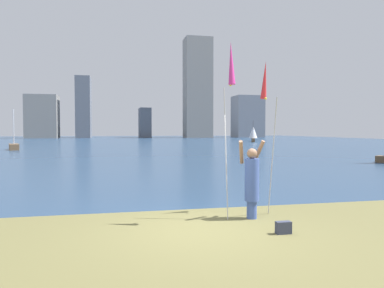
% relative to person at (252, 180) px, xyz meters
% --- Properties ---
extents(ground, '(120.00, 138.00, 0.12)m').
position_rel_person_xyz_m(ground, '(-1.45, 50.24, -0.99)').
color(ground, brown).
extents(person, '(0.69, 0.51, 1.89)m').
position_rel_person_xyz_m(person, '(0.00, 0.00, 0.00)').
color(person, '#3F59A5').
rests_on(person, ground).
extents(kite_flag_left, '(0.16, 0.70, 4.17)m').
position_rel_person_xyz_m(kite_flag_left, '(-0.60, -0.20, 2.60)').
color(kite_flag_left, '#B2B2B7').
rests_on(kite_flag_left, ground).
extents(kite_flag_right, '(0.16, 0.92, 3.91)m').
position_rel_person_xyz_m(kite_flag_right, '(0.60, 0.65, 2.38)').
color(kite_flag_right, '#B2B2B7').
rests_on(kite_flag_right, ground).
extents(bag, '(0.32, 0.15, 0.26)m').
position_rel_person_xyz_m(bag, '(0.16, -1.38, -0.80)').
color(bag, '#33384C').
rests_on(bag, ground).
extents(sailboat_1, '(1.89, 2.97, 3.82)m').
position_rel_person_xyz_m(sailboat_1, '(21.05, 53.08, 0.59)').
color(sailboat_1, brown).
rests_on(sailboat_1, ground).
extents(sailboat_4, '(1.70, 3.12, 4.36)m').
position_rel_person_xyz_m(sailboat_4, '(-13.71, 34.00, -0.58)').
color(sailboat_4, brown).
rests_on(sailboat_4, ground).
extents(skyline_tower_1, '(7.83, 6.23, 11.05)m').
position_rel_person_xyz_m(skyline_tower_1, '(-21.17, 92.05, 4.60)').
color(skyline_tower_1, gray).
rests_on(skyline_tower_1, ground).
extents(skyline_tower_2, '(3.76, 7.18, 16.17)m').
position_rel_person_xyz_m(skyline_tower_2, '(-11.04, 93.68, 7.16)').
color(skyline_tower_2, slate).
rests_on(skyline_tower_2, ground).
extents(skyline_tower_3, '(3.03, 7.28, 8.02)m').
position_rel_person_xyz_m(skyline_tower_3, '(5.14, 92.55, 3.08)').
color(skyline_tower_3, '#565B66').
rests_on(skyline_tower_3, ground).
extents(skyline_tower_4, '(7.16, 6.02, 26.75)m').
position_rel_person_xyz_m(skyline_tower_4, '(19.14, 88.75, 12.44)').
color(skyline_tower_4, gray).
rests_on(skyline_tower_4, ground).
extents(skyline_tower_5, '(7.92, 7.07, 11.83)m').
position_rel_person_xyz_m(skyline_tower_5, '(34.59, 91.65, 4.98)').
color(skyline_tower_5, gray).
rests_on(skyline_tower_5, ground).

